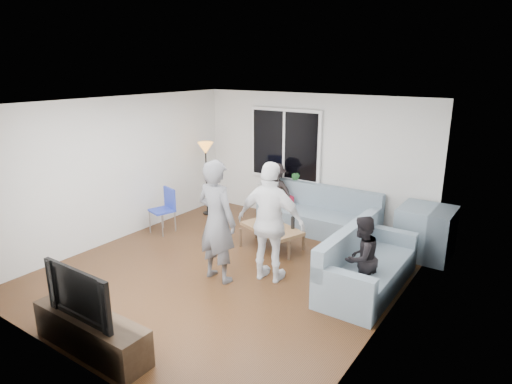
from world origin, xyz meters
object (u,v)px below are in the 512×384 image
Objects in this scene: sofa_right_section at (369,261)px; coffee_table at (272,237)px; spectator_back at (275,193)px; sofa_back_section at (318,211)px; spectator_right at (361,258)px; player_right at (271,223)px; side_chair at (162,211)px; floor_lamp at (207,179)px; tv_console at (91,333)px; player_left at (217,221)px; television at (86,291)px.

sofa_right_section is 1.82× the size of coffee_table.
sofa_back_section is at bearing -6.03° from spectator_back.
spectator_back reaches higher than spectator_right.
side_chair is at bearing -16.51° from player_right.
sofa_right_section reaches higher than coffee_table.
side_chair reaches higher than coffee_table.
floor_lamp is 4.85m from tv_console.
spectator_back is at bearing 66.68° from side_chair.
spectator_right is at bearing -176.77° from player_right.
player_right reaches higher than coffee_table.
player_left is 2.26m from tv_console.
television reaches higher than tv_console.
sofa_right_section is at bearing -149.02° from player_left.
sofa_back_section is 1.47× the size of floor_lamp.
spectator_back is at bearing 57.68° from sofa_right_section.
spectator_back is at bearing 96.50° from television.
sofa_back_section is 3.00m from side_chair.
spectator_back reaches higher than sofa_right_section.
side_chair is 1.37m from floor_lamp.
tv_console reaches higher than coffee_table.
television is at bearing 66.85° from player_right.
floor_lamp is 3.29m from player_right.
floor_lamp is 4.36m from spectator_right.
tv_console is at bearing -87.80° from spectator_back.
television is at bearing -92.25° from coffee_table.
spectator_right is (1.61, -1.95, 0.17)m from sofa_back_section.
television is at bearing -95.31° from sofa_back_section.
sofa_right_section is at bearing 56.92° from television.
player_left reaches higher than side_chair.
sofa_right_section is 1.62× the size of spectator_back.
sofa_back_section is 1.25m from coffee_table.
floor_lamp is at bearing 106.65° from side_chair.
player_left reaches higher than sofa_right_section.
sofa_right_section is (1.61, -1.62, 0.00)m from sofa_back_section.
spectator_right is at bearing -157.14° from player_left.
coffee_table is 3.62m from television.
player_left is 1.50× the size of spectator_back.
sofa_back_section is 1.15× the size of sofa_right_section.
coffee_table is 1.60m from player_left.
player_left reaches higher than spectator_back.
player_left is 2.74m from spectator_back.
sofa_back_section is at bearing -93.78° from player_left.
side_chair is 0.47× the size of player_left.
television is (-0.44, -4.77, 0.32)m from sofa_back_section.
spectator_back is at bearing 96.50° from tv_console.
floor_lamp reaches higher than side_chair.
sofa_back_section is 1.01m from spectator_back.
television is (2.02, -4.37, -0.04)m from floor_lamp.
tv_console is (0.55, -4.80, -0.40)m from spectator_back.
television is (-0.09, -2.15, -0.18)m from player_left.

